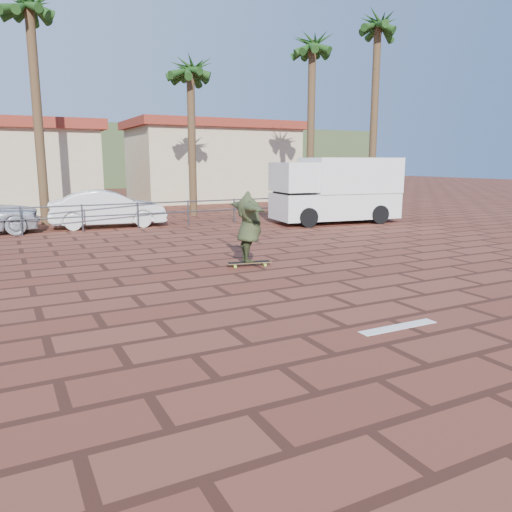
{
  "coord_description": "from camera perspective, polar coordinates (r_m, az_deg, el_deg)",
  "views": [
    {
      "loc": [
        -4.59,
        -6.71,
        2.51
      ],
      "look_at": [
        -0.5,
        1.27,
        0.8
      ],
      "focal_mm": 35.0,
      "sensor_mm": 36.0,
      "label": 1
    }
  ],
  "objects": [
    {
      "name": "ground",
      "position": [
        8.51,
        6.94,
        -6.44
      ],
      "size": [
        120.0,
        120.0,
        0.0
      ],
      "primitive_type": "plane",
      "color": "brown",
      "rests_on": "ground"
    },
    {
      "name": "paint_stripe",
      "position": [
        8.04,
        15.97,
        -7.8
      ],
      "size": [
        1.4,
        0.22,
        0.01
      ],
      "primitive_type": "cube",
      "color": "white",
      "rests_on": "ground"
    },
    {
      "name": "guardrail",
      "position": [
        19.35,
        -13.38,
        5.07
      ],
      "size": [
        24.06,
        0.06,
        1.0
      ],
      "color": "#47494F",
      "rests_on": "ground"
    },
    {
      "name": "palm_left",
      "position": [
        22.44,
        -24.47,
        23.92
      ],
      "size": [
        2.4,
        2.4,
        9.45
      ],
      "color": "brown",
      "rests_on": "ground"
    },
    {
      "name": "palm_center",
      "position": [
        23.95,
        -7.51,
        19.95
      ],
      "size": [
        2.4,
        2.4,
        7.75
      ],
      "color": "brown",
      "rests_on": "ground"
    },
    {
      "name": "palm_right",
      "position": [
        25.29,
        6.46,
        22.28
      ],
      "size": [
        2.4,
        2.4,
        9.05
      ],
      "color": "brown",
      "rests_on": "ground"
    },
    {
      "name": "palm_far_right",
      "position": [
        26.46,
        13.74,
        23.6
      ],
      "size": [
        2.4,
        2.4,
        10.05
      ],
      "color": "brown",
      "rests_on": "ground"
    },
    {
      "name": "building_east",
      "position": [
        33.19,
        -4.97,
        10.79
      ],
      "size": [
        10.6,
        6.6,
        5.0
      ],
      "color": "beige",
      "rests_on": "ground"
    },
    {
      "name": "hill_front",
      "position": [
        56.9,
        -22.95,
        10.44
      ],
      "size": [
        70.0,
        18.0,
        6.0
      ],
      "primitive_type": "cube",
      "color": "#384C28",
      "rests_on": "ground"
    },
    {
      "name": "longboard",
      "position": [
        12.09,
        -0.79,
        -0.78
      ],
      "size": [
        1.11,
        0.44,
        0.11
      ],
      "rotation": [
        0.0,
        0.0,
        -0.19
      ],
      "color": "olive",
      "rests_on": "ground"
    },
    {
      "name": "skateboarder",
      "position": [
        11.94,
        -0.8,
        3.33
      ],
      "size": [
        0.79,
        2.15,
        1.71
      ],
      "primitive_type": "imported",
      "rotation": [
        0.0,
        0.0,
        1.46
      ],
      "color": "#353D21",
      "rests_on": "longboard"
    },
    {
      "name": "campervan",
      "position": [
        20.95,
        9.15,
        7.59
      ],
      "size": [
        5.33,
        2.76,
        2.65
      ],
      "rotation": [
        0.0,
        0.0,
        -0.12
      ],
      "color": "white",
      "rests_on": "ground"
    },
    {
      "name": "car_white",
      "position": [
        20.13,
        -16.57,
        5.21
      ],
      "size": [
        4.44,
        1.95,
        1.42
      ],
      "primitive_type": "imported",
      "rotation": [
        0.0,
        0.0,
        1.46
      ],
      "color": "white",
      "rests_on": "ground"
    },
    {
      "name": "street_sign",
      "position": [
        24.26,
        12.39,
        8.07
      ],
      "size": [
        0.42,
        0.11,
        2.1
      ],
      "rotation": [
        0.0,
        0.0,
        -0.18
      ],
      "color": "gray",
      "rests_on": "ground"
    }
  ]
}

